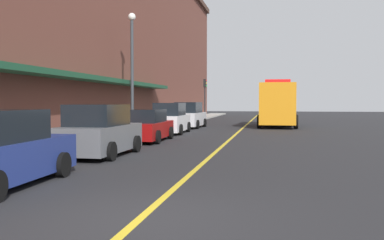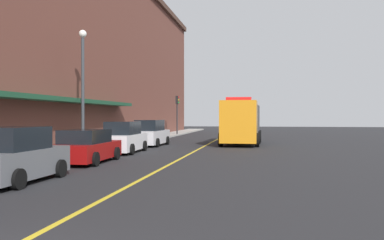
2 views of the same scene
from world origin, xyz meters
TOP-DOWN VIEW (x-y plane):
  - ground_plane at (0.00, 25.00)m, footprint 112.00×112.00m
  - sidewalk_left at (-6.20, 25.00)m, footprint 2.40×70.00m
  - lane_center_stripe at (0.00, 25.00)m, footprint 0.16×70.00m
  - brick_building_left at (-12.76, 24.00)m, footprint 11.89×64.00m
  - parked_car_1 at (-3.92, 7.54)m, footprint 2.08×4.14m
  - parked_car_2 at (-4.00, 13.37)m, footprint 2.20×4.61m
  - parked_car_3 at (-4.00, 18.69)m, footprint 2.04×4.57m
  - parked_car_4 at (-3.96, 24.53)m, footprint 2.12×4.46m
  - utility_truck at (2.55, 27.38)m, footprint 3.01×8.03m
  - parking_meter_1 at (-5.35, 25.28)m, footprint 0.14×0.18m
  - street_lamp_left at (-5.95, 17.29)m, footprint 0.44×0.44m
  - traffic_light_near at (-5.29, 40.63)m, footprint 0.38×0.36m

SIDE VIEW (x-z plane):
  - ground_plane at x=0.00m, z-range 0.00..0.00m
  - lane_center_stripe at x=0.00m, z-range 0.00..0.01m
  - sidewalk_left at x=-6.20m, z-range 0.00..0.15m
  - parked_car_2 at x=-4.00m, z-range -0.04..1.52m
  - parked_car_1 at x=-3.92m, z-range -0.07..1.77m
  - parked_car_3 at x=-4.00m, z-range -0.07..1.80m
  - parked_car_4 at x=-3.96m, z-range -0.07..1.83m
  - parking_meter_1 at x=-5.35m, z-range 0.39..1.72m
  - utility_truck at x=2.55m, z-range -0.08..3.44m
  - traffic_light_near at x=-5.29m, z-range 1.01..5.31m
  - street_lamp_left at x=-5.95m, z-range 0.93..7.87m
  - brick_building_left at x=-12.76m, z-range 0.01..15.40m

